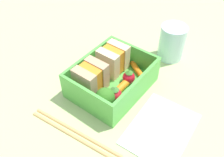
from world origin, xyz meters
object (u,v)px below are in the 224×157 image
strawberry_far_left (129,77)px  broccoli_floret (105,98)px  sandwich_center_left (113,59)px  folded_napkin (161,129)px  strawberry_left (115,94)px  carrot_stick_left (138,70)px  chopstick_pair (75,133)px  drinking_glass (172,42)px  carrot_stick_far_left (123,85)px  sandwich_left (91,78)px

strawberry_far_left → broccoli_floret: bearing=-178.0°
sandwich_center_left → folded_napkin: size_ratio=0.41×
strawberry_left → folded_napkin: 10.69cm
carrot_stick_left → strawberry_left: bearing=-175.4°
chopstick_pair → folded_napkin: bearing=-48.8°
strawberry_far_left → folded_napkin: bearing=-116.2°
carrot_stick_left → chopstick_pair: size_ratio=0.29×
strawberry_left → drinking_glass: drinking_glass is taller
strawberry_left → carrot_stick_left: (9.35, 0.76, -0.95)cm
carrot_stick_far_left → carrot_stick_left: bearing=2.5°
broccoli_floret → carrot_stick_left: bearing=2.1°
broccoli_floret → drinking_glass: drinking_glass is taller
sandwich_left → carrot_stick_left: sandwich_left is taller
sandwich_left → sandwich_center_left: 7.25cm
drinking_glass → folded_napkin: 21.98cm
sandwich_left → sandwich_center_left: (7.25, 0.00, 0.00)cm
sandwich_center_left → strawberry_far_left: bearing=-102.7°
drinking_glass → carrot_stick_far_left: bearing=172.9°
broccoli_floret → strawberry_far_left: 8.32cm
strawberry_left → drinking_glass: (20.02, -1.53, 1.38)cm
broccoli_floret → strawberry_left: (2.52, -0.33, -1.10)cm
carrot_stick_left → sandwich_center_left: bearing=117.6°
carrot_stick_far_left → carrot_stick_left: 5.78cm
strawberry_left → strawberry_far_left: strawberry_left is taller
sandwich_left → carrot_stick_left: (9.78, -4.83, -2.32)cm
carrot_stick_left → sandwich_left: bearing=153.7°
broccoli_floret → folded_napkin: bearing=-75.3°
strawberry_left → carrot_stick_far_left: 3.69cm
sandwich_center_left → strawberry_left: 8.93cm
carrot_stick_far_left → folded_napkin: carrot_stick_far_left is taller
sandwich_center_left → carrot_stick_left: size_ratio=1.06×
sandwich_center_left → chopstick_pair: (-16.85, -4.19, -3.76)cm
sandwich_left → sandwich_center_left: bearing=0.0°
sandwich_left → drinking_glass: size_ratio=0.71×
strawberry_left → chopstick_pair: 10.40cm
sandwich_left → drinking_glass: (20.44, -7.12, 0.01)cm
strawberry_left → folded_napkin: strawberry_left is taller
sandwich_left → carrot_stick_far_left: bearing=-51.8°
drinking_glass → carrot_stick_left: bearing=167.9°
sandwich_left → broccoli_floret: bearing=-111.8°
sandwich_left → carrot_stick_left: bearing=-26.3°
sandwich_center_left → folded_napkin: 17.69cm
folded_napkin → carrot_stick_left: bearing=50.9°
strawberry_left → folded_napkin: (0.29, -10.38, -2.54)cm
carrot_stick_far_left → folded_napkin: (-3.29, -10.89, -1.76)cm
chopstick_pair → folded_napkin: size_ratio=1.34×
strawberry_far_left → folded_napkin: strawberry_far_left is taller
sandwich_left → folded_napkin: bearing=-87.5°
carrot_stick_left → drinking_glass: bearing=-12.1°
sandwich_center_left → carrot_stick_left: sandwich_center_left is taller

